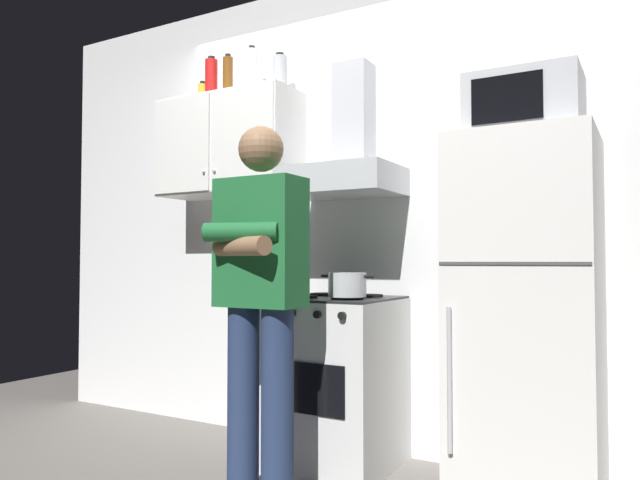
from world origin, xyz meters
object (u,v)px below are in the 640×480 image
range_hood (346,160)px  refrigerator (526,318)px  microwave (524,107)px  bottle_soda_red (211,79)px  bottle_spice_jar (203,94)px  upper_cabinet (229,146)px  bottle_beer_brown (228,77)px  bottle_canister_steel (280,73)px  stove_oven (335,381)px  person_standing (260,295)px  cooking_pot (347,285)px  bottle_vodka_clear (252,71)px

range_hood → refrigerator: size_ratio=0.47×
microwave → bottle_soda_red: (-1.87, 0.08, 0.43)m
microwave → bottle_spice_jar: (-1.99, 0.15, 0.38)m
upper_cabinet → refrigerator: upper_cabinet is taller
bottle_beer_brown → bottle_canister_steel: 0.36m
bottle_canister_steel → range_hood: bearing=-3.0°
stove_oven → person_standing: size_ratio=0.53×
cooking_pot → bottle_spice_jar: size_ratio=2.00×
bottle_vodka_clear → cooking_pot: bearing=-18.6°
refrigerator → person_standing: bearing=-148.8°
cooking_pot → bottle_spice_jar: bottle_spice_jar is taller
range_hood → upper_cabinet: bearing=-179.9°
microwave → bottle_canister_steel: bearing=174.6°
upper_cabinet → refrigerator: (1.75, -0.12, -0.95)m
refrigerator → bottle_soda_red: size_ratio=6.11×
refrigerator → upper_cabinet: bearing=175.9°
range_hood → bottle_canister_steel: (-0.45, 0.02, 0.55)m
refrigerator → bottle_vodka_clear: (-1.59, 0.14, 1.39)m
bottle_beer_brown → bottle_spice_jar: bearing=168.5°
bottle_spice_jar → bottle_canister_steel: 0.60m
stove_oven → upper_cabinet: bearing=171.1°
cooking_pot → stove_oven: bearing=137.5°
bottle_canister_steel → bottle_beer_brown: bearing=-174.8°
stove_oven → bottle_vodka_clear: bottle_vodka_clear is taller
stove_oven → cooking_pot: (0.13, -0.12, 0.50)m
bottle_canister_steel → upper_cabinet: bearing=-176.0°
person_standing → bottle_vodka_clear: bearing=128.4°
bottle_beer_brown → upper_cabinet: bearing=66.1°
refrigerator → microwave: 0.94m
upper_cabinet → microwave: upper_cabinet is taller
upper_cabinet → bottle_vodka_clear: 0.47m
range_hood → bottle_beer_brown: (-0.80, -0.01, 0.58)m
bottle_canister_steel → microwave: bearing=-5.4°
stove_oven → cooking_pot: bearing=-42.5°
stove_oven → bottle_beer_brown: 1.92m
upper_cabinet → person_standing: upper_cabinet is taller
range_hood → person_standing: 1.01m
person_standing → range_hood: bearing=86.1°
stove_oven → bottle_beer_brown: bottle_beer_brown is taller
bottle_beer_brown → range_hood: bearing=0.6°
range_hood → bottle_spice_jar: bottle_spice_jar is taller
person_standing → bottle_soda_red: (-0.87, 0.71, 1.27)m
bottle_spice_jar → upper_cabinet: bearing=-9.7°
bottle_soda_red → upper_cabinet: bearing=11.6°
cooking_pot → bottle_soda_red: 1.64m
range_hood → microwave: bearing=-6.5°
range_hood → bottle_spice_jar: size_ratio=5.20×
refrigerator → bottle_soda_red: bottle_soda_red is taller
stove_oven → person_standing: bearing=-94.7°
bottle_vodka_clear → bottle_canister_steel: (0.19, 0.01, -0.04)m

